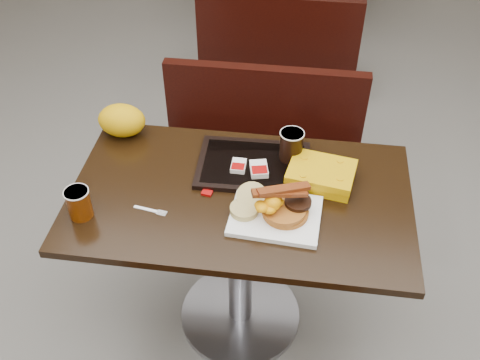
# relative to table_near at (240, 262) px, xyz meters

# --- Properties ---
(floor) EXTENTS (6.00, 7.00, 0.01)m
(floor) POSITION_rel_table_near_xyz_m (0.00, 0.00, -0.38)
(floor) COLOR gray
(floor) RESTS_ON ground
(table_near) EXTENTS (1.20, 0.70, 0.75)m
(table_near) POSITION_rel_table_near_xyz_m (0.00, 0.00, 0.00)
(table_near) COLOR black
(table_near) RESTS_ON floor
(bench_near_n) EXTENTS (1.00, 0.46, 0.72)m
(bench_near_n) POSITION_rel_table_near_xyz_m (0.00, 0.70, -0.02)
(bench_near_n) COLOR black
(bench_near_n) RESTS_ON floor
(bench_far_s) EXTENTS (1.00, 0.46, 0.72)m
(bench_far_s) POSITION_rel_table_near_xyz_m (0.00, 1.90, -0.02)
(bench_far_s) COLOR black
(bench_far_s) RESTS_ON floor
(platter) EXTENTS (0.31, 0.25, 0.02)m
(platter) POSITION_rel_table_near_xyz_m (0.13, -0.10, 0.38)
(platter) COLOR white
(platter) RESTS_ON table_near
(pancake_stack) EXTENTS (0.19, 0.19, 0.03)m
(pancake_stack) POSITION_rel_table_near_xyz_m (0.16, -0.09, 0.41)
(pancake_stack) COLOR #A3591B
(pancake_stack) RESTS_ON platter
(sausage_patty) EXTENTS (0.10, 0.10, 0.01)m
(sausage_patty) POSITION_rel_table_near_xyz_m (0.20, -0.07, 0.43)
(sausage_patty) COLOR black
(sausage_patty) RESTS_ON pancake_stack
(scrambled_eggs) EXTENTS (0.12, 0.11, 0.05)m
(scrambled_eggs) POSITION_rel_table_near_xyz_m (0.12, -0.11, 0.45)
(scrambled_eggs) COLOR orange
(scrambled_eggs) RESTS_ON pancake_stack
(bacon_strips) EXTENTS (0.20, 0.13, 0.01)m
(bacon_strips) POSITION_rel_table_near_xyz_m (0.14, -0.09, 0.49)
(bacon_strips) COLOR #450B04
(bacon_strips) RESTS_ON scrambled_eggs
(muffin_bottom) EXTENTS (0.12, 0.12, 0.02)m
(muffin_bottom) POSITION_rel_table_near_xyz_m (0.03, -0.10, 0.40)
(muffin_bottom) COLOR tan
(muffin_bottom) RESTS_ON platter
(muffin_top) EXTENTS (0.11, 0.11, 0.06)m
(muffin_top) POSITION_rel_table_near_xyz_m (0.05, -0.05, 0.42)
(muffin_top) COLOR tan
(muffin_top) RESTS_ON platter
(coffee_cup_near) EXTENTS (0.10, 0.10, 0.11)m
(coffee_cup_near) POSITION_rel_table_near_xyz_m (-0.52, -0.18, 0.43)
(coffee_cup_near) COLOR #823304
(coffee_cup_near) RESTS_ON table_near
(fork) EXTENTS (0.12, 0.04, 0.00)m
(fork) POSITION_rel_table_near_xyz_m (-0.31, -0.12, 0.38)
(fork) COLOR white
(fork) RESTS_ON table_near
(knife) EXTENTS (0.04, 0.17, 0.00)m
(knife) POSITION_rel_table_near_xyz_m (0.26, -0.12, 0.38)
(knife) COLOR white
(knife) RESTS_ON table_near
(condiment_ketchup) EXTENTS (0.04, 0.03, 0.01)m
(condiment_ketchup) POSITION_rel_table_near_xyz_m (-0.12, -0.02, 0.38)
(condiment_ketchup) COLOR #8C0504
(condiment_ketchup) RESTS_ON table_near
(tray) EXTENTS (0.42, 0.30, 0.02)m
(tray) POSITION_rel_table_near_xyz_m (0.03, 0.15, 0.38)
(tray) COLOR black
(tray) RESTS_ON table_near
(hashbrown_sleeve_left) EXTENTS (0.05, 0.07, 0.02)m
(hashbrown_sleeve_left) POSITION_rel_table_near_xyz_m (-0.02, 0.12, 0.40)
(hashbrown_sleeve_left) COLOR silver
(hashbrown_sleeve_left) RESTS_ON tray
(hashbrown_sleeve_right) EXTENTS (0.08, 0.10, 0.02)m
(hashbrown_sleeve_right) POSITION_rel_table_near_xyz_m (0.05, 0.11, 0.41)
(hashbrown_sleeve_right) COLOR silver
(hashbrown_sleeve_right) RESTS_ON tray
(coffee_cup_far) EXTENTS (0.09, 0.09, 0.12)m
(coffee_cup_far) POSITION_rel_table_near_xyz_m (0.16, 0.20, 0.45)
(coffee_cup_far) COLOR black
(coffee_cup_far) RESTS_ON tray
(clamshell) EXTENTS (0.26, 0.21, 0.06)m
(clamshell) POSITION_rel_table_near_xyz_m (0.28, 0.10, 0.41)
(clamshell) COLOR #CA9103
(clamshell) RESTS_ON table_near
(paper_bag) EXTENTS (0.19, 0.14, 0.13)m
(paper_bag) POSITION_rel_table_near_xyz_m (-0.51, 0.28, 0.44)
(paper_bag) COLOR #E09E07
(paper_bag) RESTS_ON table_near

